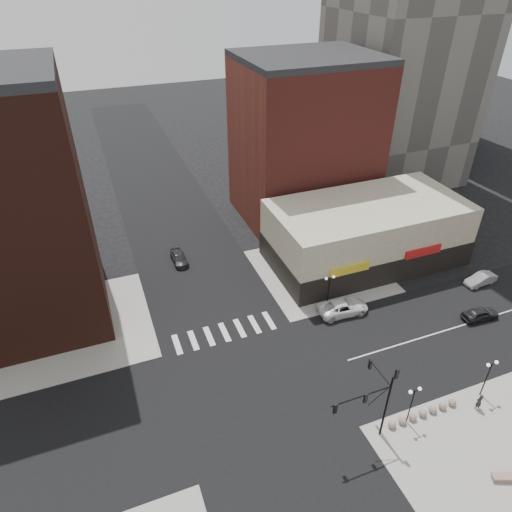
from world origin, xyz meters
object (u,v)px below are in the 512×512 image
street_lamp_se_b (490,370)px  street_lamp_ne (329,284)px  white_suv (343,307)px  street_lamp_se_a (413,397)px  silver_sedan (481,279)px  pedestrian (479,402)px  dark_sedan_north (179,258)px  stone_bench (505,477)px  traffic_signal (376,395)px  dark_sedan_east (480,314)px

street_lamp_se_b → street_lamp_ne: size_ratio=1.00×
white_suv → street_lamp_se_a: bearing=174.8°
silver_sedan → pedestrian: 19.80m
dark_sedan_north → street_lamp_ne: bearing=-49.2°
white_suv → dark_sedan_north: (-14.71, 16.36, -0.17)m
stone_bench → traffic_signal: bearing=159.1°
street_lamp_ne → stone_bench: 23.32m
street_lamp_se_a → dark_sedan_north: 33.42m
street_lamp_ne → street_lamp_se_a: bearing=-93.6°
street_lamp_se_b → dark_sedan_north: street_lamp_se_b is taller
traffic_signal → pedestrian: 11.19m
dark_sedan_east → silver_sedan: bearing=-39.4°
stone_bench → street_lamp_se_b: bearing=81.4°
street_lamp_se_b → stone_bench: (-4.17, -6.96, -2.92)m
street_lamp_se_b → street_lamp_ne: 17.46m
street_lamp_se_b → pedestrian: size_ratio=2.39×
street_lamp_se_a → street_lamp_ne: size_ratio=1.00×
traffic_signal → dark_sedan_east: (19.42, 8.07, -4.26)m
silver_sedan → street_lamp_se_b: bearing=-47.3°
street_lamp_se_b → pedestrian: street_lamp_se_b is taller
street_lamp_ne → silver_sedan: bearing=-8.3°
traffic_signal → white_suv: bearing=67.5°
traffic_signal → dark_sedan_east: 21.46m
street_lamp_se_b → dark_sedan_north: bearing=123.7°
white_suv → stone_bench: (1.67, -21.46, -0.41)m
street_lamp_se_b → silver_sedan: size_ratio=1.01×
street_lamp_se_b → dark_sedan_north: 37.17m
silver_sedan → stone_bench: 26.07m
street_lamp_ne → white_suv: (1.16, -1.50, -2.51)m
traffic_signal → pedestrian: traffic_signal is taller
street_lamp_ne → dark_sedan_north: size_ratio=0.98×
traffic_signal → stone_bench: bearing=-43.2°
white_suv → silver_sedan: bearing=-90.9°
street_lamp_se_b → street_lamp_se_a: bearing=180.0°
traffic_signal → white_suv: 16.06m
white_suv → dark_sedan_north: white_suv is taller
street_lamp_se_a → pedestrian: (6.63, -1.06, -2.30)m
traffic_signal → street_lamp_ne: (4.76, 15.83, -1.67)m
street_lamp_ne → traffic_signal: bearing=-106.7°
dark_sedan_north → street_lamp_se_a: bearing=-69.4°
street_lamp_se_b → silver_sedan: (12.38, 13.18, -2.61)m
traffic_signal → street_lamp_se_b: traffic_signal is taller
pedestrian → stone_bench: (-2.80, -5.90, -0.62)m
dark_sedan_north → stone_bench: dark_sedan_north is taller
traffic_signal → street_lamp_se_b: size_ratio=1.87×
street_lamp_se_a → dark_sedan_east: bearing=27.8°
dark_sedan_east → stone_bench: dark_sedan_east is taller
street_lamp_ne → dark_sedan_east: 16.79m
traffic_signal → dark_sedan_east: size_ratio=1.89×
street_lamp_se_a → stone_bench: size_ratio=1.96×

